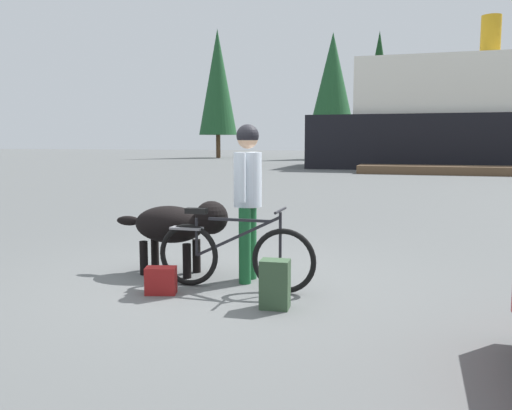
{
  "coord_description": "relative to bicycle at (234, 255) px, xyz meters",
  "views": [
    {
      "loc": [
        2.12,
        -5.6,
        1.62
      ],
      "look_at": [
        0.27,
        0.6,
        0.84
      ],
      "focal_mm": 37.42,
      "sensor_mm": 36.0,
      "label": 1
    }
  ],
  "objects": [
    {
      "name": "backpack",
      "position": [
        0.61,
        -0.52,
        -0.14
      ],
      "size": [
        0.29,
        0.22,
        0.48
      ],
      "primitive_type": "cube",
      "rotation": [
        0.0,
        0.0,
        0.07
      ],
      "color": "#334C33",
      "rests_on": "ground_plane"
    },
    {
      "name": "ground_plane",
      "position": [
        -0.25,
        0.21,
        -0.38
      ],
      "size": [
        160.0,
        160.0,
        0.0
      ],
      "primitive_type": "plane",
      "color": "#595B5B"
    },
    {
      "name": "dog",
      "position": [
        -0.86,
        0.43,
        0.23
      ],
      "size": [
        1.47,
        0.53,
        0.91
      ],
      "color": "black",
      "rests_on": "ground_plane"
    },
    {
      "name": "handbag_pannier",
      "position": [
        -0.68,
        -0.4,
        -0.24
      ],
      "size": [
        0.36,
        0.26,
        0.29
      ],
      "primitive_type": "cube",
      "rotation": [
        0.0,
        0.0,
        0.27
      ],
      "color": "maroon",
      "rests_on": "ground_plane"
    },
    {
      "name": "bicycle",
      "position": [
        0.0,
        0.0,
        0.0
      ],
      "size": [
        1.8,
        0.44,
        0.91
      ],
      "color": "black",
      "rests_on": "ground_plane"
    },
    {
      "name": "pine_tree_mid_back",
      "position": [
        -1.75,
        46.75,
        6.86
      ],
      "size": [
        3.1,
        3.1,
        11.75
      ],
      "color": "#4C331E",
      "rests_on": "ground_plane"
    },
    {
      "name": "person_cyclist",
      "position": [
        0.04,
        0.38,
        0.72
      ],
      "size": [
        0.32,
        0.53,
        1.81
      ],
      "color": "#19592D",
      "rests_on": "ground_plane"
    },
    {
      "name": "pine_tree_center",
      "position": [
        -5.15,
        40.7,
        6.17
      ],
      "size": [
        3.87,
        3.87,
        10.69
      ],
      "color": "#4C331E",
      "rests_on": "ground_plane"
    },
    {
      "name": "pine_tree_far_left",
      "position": [
        -15.96,
        41.77,
        6.57
      ],
      "size": [
        3.53,
        3.53,
        11.8
      ],
      "color": "#4C331E",
      "rests_on": "ground_plane"
    }
  ]
}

